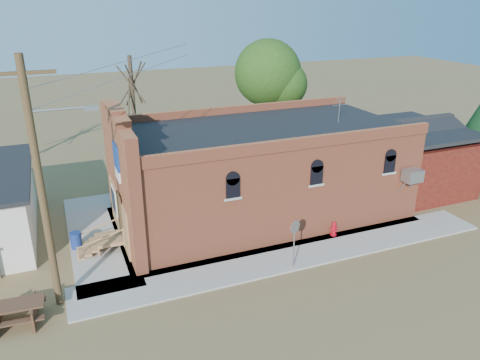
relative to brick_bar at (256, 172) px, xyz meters
name	(u,v)px	position (x,y,z in m)	size (l,w,h in m)	color
ground	(273,273)	(-1.64, -5.49, -2.34)	(120.00, 120.00, 0.00)	brown
sidewalk_south	(295,255)	(-0.14, -4.59, -2.30)	(19.00, 2.20, 0.08)	#9E9991
sidewalk_west	(98,236)	(-7.94, 0.51, -2.30)	(2.60, 10.00, 0.08)	#9E9991
brick_bar	(256,172)	(0.00, 0.00, 0.00)	(16.40, 7.97, 6.30)	#CB623E
red_shed	(411,151)	(9.86, 0.01, -0.07)	(5.40, 6.40, 4.30)	#4F0D11
utility_pole	(42,183)	(-9.79, -4.29, 2.43)	(3.12, 0.26, 9.00)	#452F1B
tree_bare_near	(131,83)	(-4.64, 7.51, 3.62)	(2.80, 2.80, 7.65)	#493929
tree_leafy	(268,73)	(4.36, 8.01, 3.59)	(4.40, 4.40, 8.15)	#493929
fire_hydrant	(334,229)	(2.38, -3.70, -1.92)	(0.41, 0.39, 0.70)	#AB0916
stop_sign	(295,231)	(-0.75, -5.49, -0.57)	(0.56, 0.28, 2.20)	#929297
trash_barrel	(76,240)	(-8.94, -0.37, -1.88)	(0.49, 0.49, 0.75)	navy
picnic_table	(15,311)	(-11.26, -4.99, -1.81)	(2.01, 1.58, 0.80)	#4F301F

